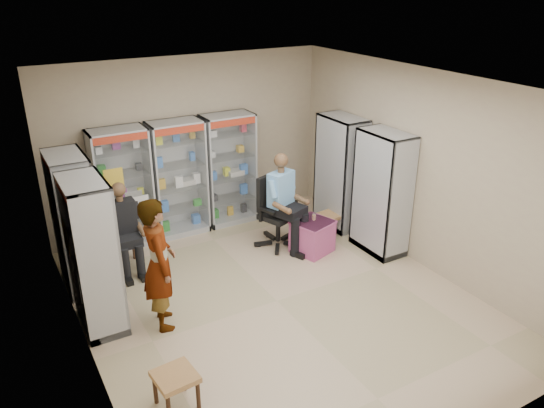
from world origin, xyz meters
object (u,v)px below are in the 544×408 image
woven_stool_a (331,223)px  seated_shopkeeper (280,204)px  cabinet_back_right (229,169)px  cabinet_left_far (75,223)px  cabinet_left_near (93,256)px  wooden_chair (124,239)px  cabinet_back_left (123,189)px  standing_man (159,264)px  pink_trunk (312,236)px  woven_stool_b (176,390)px  cabinet_right_near (382,193)px  cabinet_back_mid (178,179)px  cabinet_right_far (340,173)px  office_chair (278,212)px

woven_stool_a → seated_shopkeeper: bearing=177.6°
cabinet_back_right → cabinet_left_far: size_ratio=1.00×
cabinet_left_near → wooden_chair: bearing=152.4°
cabinet_back_left → seated_shopkeeper: 2.56m
cabinet_left_near → standing_man: cabinet_left_near is taller
cabinet_back_right → seated_shopkeeper: size_ratio=1.31×
cabinet_back_left → woven_stool_a: bearing=-23.0°
pink_trunk → woven_stool_b: pink_trunk is taller
cabinet_back_right → woven_stool_a: 2.05m
cabinet_right_near → cabinet_left_near: same height
cabinet_back_mid → wooden_chair: bearing=-148.7°
cabinet_left_far → woven_stool_a: 4.23m
cabinet_right_far → seated_shopkeeper: size_ratio=1.31×
cabinet_right_near → seated_shopkeeper: (-1.35, 0.91, -0.24)m
pink_trunk → woven_stool_a: bearing=31.0°
wooden_chair → pink_trunk: 2.98m
cabinet_right_near → cabinet_left_near: (-4.46, 0.20, 0.00)m
seated_shopkeeper → wooden_chair: bearing=145.6°
office_chair → pink_trunk: 0.69m
cabinet_right_far → standing_man: (-3.76, -1.30, -0.12)m
cabinet_back_mid → wooden_chair: 1.50m
wooden_chair → standing_man: 1.75m
office_chair → seated_shopkeeper: size_ratio=0.79×
cabinet_right_near → cabinet_left_far: size_ratio=1.00×
seated_shopkeeper → cabinet_back_right: bearing=81.2°
cabinet_left_near → woven_stool_b: size_ratio=4.81×
cabinet_left_near → office_chair: (3.11, 0.76, -0.40)m
cabinet_right_far → seated_shopkeeper: bearing=97.9°
cabinet_left_far → cabinet_back_right: bearing=108.2°
seated_shopkeeper → woven_stool_b: seated_shopkeeper is taller
pink_trunk → cabinet_right_far: bearing=32.4°
cabinet_back_right → woven_stool_a: bearing=-46.3°
cabinet_back_mid → wooden_chair: (-1.20, -0.73, -0.53)m
cabinet_left_near → office_chair: size_ratio=1.67×
wooden_chair → standing_man: size_ratio=0.53×
cabinet_right_near → seated_shopkeeper: 1.65m
office_chair → pink_trunk: (0.36, -0.49, -0.33)m
cabinet_back_right → standing_man: bearing=-131.2°
cabinet_back_right → cabinet_right_far: 1.98m
cabinet_back_mid → cabinet_right_near: bearing=-40.8°
cabinet_back_left → cabinet_right_far: (3.53, -1.13, 0.00)m
cabinet_left_far → seated_shopkeeper: (3.11, -0.39, -0.24)m
cabinet_back_right → standing_man: 3.23m
wooden_chair → cabinet_right_near: bearing=-21.6°
cabinet_back_right → pink_trunk: size_ratio=3.56×
cabinet_back_left → cabinet_back_right: size_ratio=1.00×
office_chair → standing_man: 2.69m
wooden_chair → cabinet_right_far: bearing=-6.0°
cabinet_back_right → wooden_chair: bearing=-161.2°
cabinet_right_far → cabinet_back_left: bearing=72.2°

